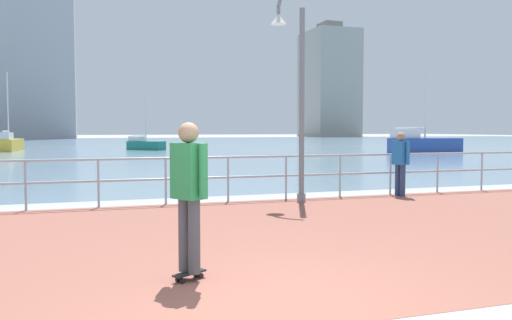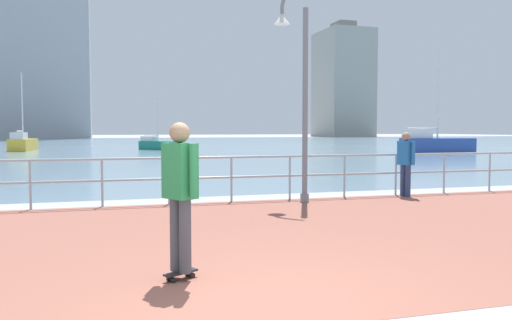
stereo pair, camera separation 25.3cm
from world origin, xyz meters
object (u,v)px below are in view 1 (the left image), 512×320
Objects in this scene: skateboarder at (189,186)px; sailboat_blue at (8,144)px; lamppost at (294,81)px; sailboat_red at (145,144)px; bystander at (400,159)px; sailboat_gray at (422,144)px.

sailboat_blue is (-6.60, 37.09, -0.47)m from skateboarder.
lamppost is 30.98m from sailboat_red.
sailboat_blue reaches higher than bystander.
bystander is at bearing 2.90° from lamppost.
skateboarder is 36.37m from sailboat_red.
sailboat_gray reaches higher than bystander.
sailboat_gray is at bearing 50.03° from skateboarder.
skateboarder is at bearing -129.97° from sailboat_gray.
lamppost is 1.09× the size of sailboat_red.
bystander is 23.98m from sailboat_gray.
sailboat_gray is 29.96m from sailboat_blue.
skateboarder is 0.25× the size of sailboat_gray.
sailboat_blue is (-27.24, 12.46, -0.08)m from sailboat_gray.
sailboat_red reaches higher than bystander.
bystander is 30.90m from sailboat_red.
skateboarder is at bearing -138.80° from bystander.
sailboat_blue is at bearing 107.44° from lamppost.
sailboat_blue is (-12.84, 31.63, -0.35)m from bystander.
sailboat_red is (-2.93, 30.75, -0.48)m from bystander.
skateboarder is 0.29× the size of sailboat_blue.
sailboat_gray is at bearing -24.59° from sailboat_blue.
lamppost is at bearing -89.87° from sailboat_red.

